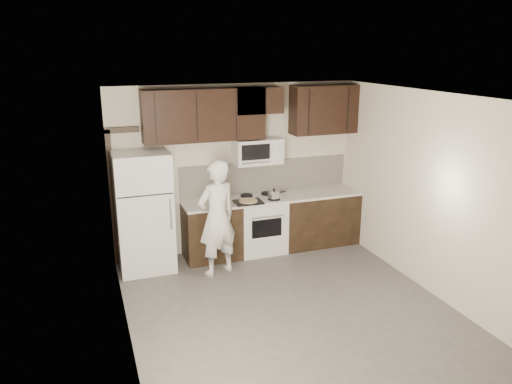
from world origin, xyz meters
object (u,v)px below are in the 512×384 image
stove (260,224)px  microwave (258,151)px  refrigerator (144,212)px  person (217,218)px

stove → microwave: size_ratio=1.24×
refrigerator → person: 1.11m
refrigerator → person: bearing=-28.3°
stove → refrigerator: refrigerator is taller
microwave → refrigerator: 2.00m
microwave → stove: bearing=-89.9°
person → microwave: bearing=-161.2°
microwave → person: bearing=-141.7°
microwave → person: (-0.88, -0.69, -0.79)m
microwave → refrigerator: size_ratio=0.42×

